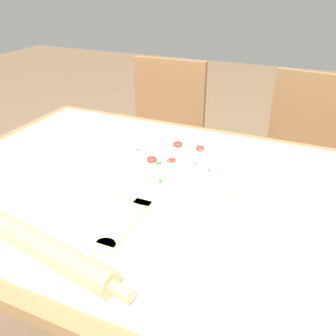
{
  "coord_description": "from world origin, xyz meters",
  "views": [
    {
      "loc": [
        0.34,
        -0.76,
        1.24
      ],
      "look_at": [
        -0.01,
        0.05,
        0.76
      ],
      "focal_mm": 38.0,
      "sensor_mm": 36.0,
      "label": 1
    }
  ],
  "objects_px": {
    "pizza_peel": "(170,173)",
    "chair_left": "(163,135)",
    "pizza": "(172,165)",
    "chair_right": "(302,160)",
    "rolling_pin": "(45,248)"
  },
  "relations": [
    {
      "from": "rolling_pin",
      "to": "chair_right",
      "type": "distance_m",
      "value": 1.25
    },
    {
      "from": "rolling_pin",
      "to": "pizza_peel",
      "type": "bearing_deg",
      "value": 77.26
    },
    {
      "from": "rolling_pin",
      "to": "chair_right",
      "type": "xyz_separation_m",
      "value": [
        0.44,
        1.15,
        -0.25
      ]
    },
    {
      "from": "pizza_peel",
      "to": "rolling_pin",
      "type": "distance_m",
      "value": 0.43
    },
    {
      "from": "pizza",
      "to": "chair_left",
      "type": "bearing_deg",
      "value": 116.29
    },
    {
      "from": "rolling_pin",
      "to": "pizza",
      "type": "bearing_deg",
      "value": 77.82
    },
    {
      "from": "pizza_peel",
      "to": "pizza",
      "type": "relative_size",
      "value": 1.74
    },
    {
      "from": "pizza_peel",
      "to": "chair_left",
      "type": "distance_m",
      "value": 0.84
    },
    {
      "from": "pizza_peel",
      "to": "chair_right",
      "type": "xyz_separation_m",
      "value": [
        0.34,
        0.73,
        -0.23
      ]
    },
    {
      "from": "rolling_pin",
      "to": "chair_left",
      "type": "relative_size",
      "value": 0.51
    },
    {
      "from": "pizza",
      "to": "chair_left",
      "type": "distance_m",
      "value": 0.83
    },
    {
      "from": "pizza",
      "to": "chair_left",
      "type": "height_order",
      "value": "chair_left"
    },
    {
      "from": "pizza_peel",
      "to": "chair_left",
      "type": "xyz_separation_m",
      "value": [
        -0.35,
        0.73,
        -0.23
      ]
    },
    {
      "from": "pizza",
      "to": "rolling_pin",
      "type": "xyz_separation_m",
      "value": [
        -0.09,
        -0.44,
        0.0
      ]
    },
    {
      "from": "chair_left",
      "to": "pizza",
      "type": "bearing_deg",
      "value": -66.34
    }
  ]
}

